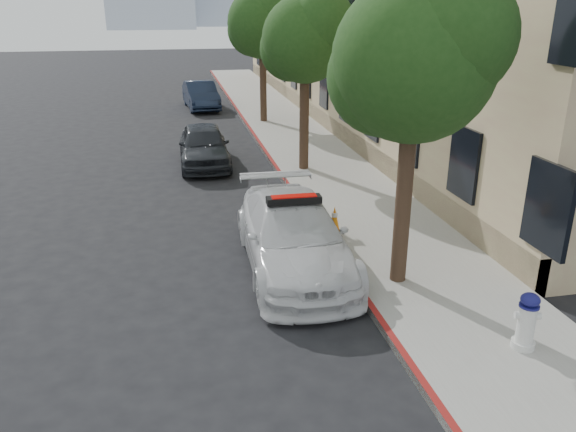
# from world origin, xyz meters

# --- Properties ---
(ground) EXTENTS (120.00, 120.00, 0.00)m
(ground) POSITION_xyz_m (0.00, 0.00, 0.00)
(ground) COLOR black
(ground) RESTS_ON ground
(sidewalk) EXTENTS (3.20, 50.00, 0.15)m
(sidewalk) POSITION_xyz_m (3.60, 10.00, 0.07)
(sidewalk) COLOR gray
(sidewalk) RESTS_ON ground
(curb_strip) EXTENTS (0.12, 50.00, 0.15)m
(curb_strip) POSITION_xyz_m (2.06, 10.00, 0.07)
(curb_strip) COLOR maroon
(curb_strip) RESTS_ON ground
(building) EXTENTS (8.00, 36.00, 10.00)m
(building) POSITION_xyz_m (9.20, 15.00, 5.00)
(building) COLOR tan
(building) RESTS_ON ground
(tree_near) EXTENTS (2.92, 2.82, 5.62)m
(tree_near) POSITION_xyz_m (2.93, -2.01, 4.27)
(tree_near) COLOR black
(tree_near) RESTS_ON sidewalk
(tree_mid) EXTENTS (2.77, 2.64, 5.43)m
(tree_mid) POSITION_xyz_m (2.93, 5.99, 4.16)
(tree_mid) COLOR black
(tree_mid) RESTS_ON sidewalk
(tree_far) EXTENTS (3.10, 3.00, 5.81)m
(tree_far) POSITION_xyz_m (2.93, 13.99, 4.39)
(tree_far) COLOR black
(tree_far) RESTS_ON sidewalk
(police_car) EXTENTS (2.11, 4.97, 1.58)m
(police_car) POSITION_xyz_m (1.10, -0.80, 0.72)
(police_car) COLOR silver
(police_car) RESTS_ON ground
(parked_car_mid) EXTENTS (1.67, 4.05, 1.37)m
(parked_car_mid) POSITION_xyz_m (-0.19, 7.53, 0.69)
(parked_car_mid) COLOR black
(parked_car_mid) RESTS_ON ground
(parked_car_far) EXTENTS (1.82, 4.30, 1.38)m
(parked_car_far) POSITION_xyz_m (0.36, 18.56, 0.69)
(parked_car_far) COLOR #131C31
(parked_car_far) RESTS_ON ground
(fire_hydrant) EXTENTS (0.40, 0.36, 0.94)m
(fire_hydrant) POSITION_xyz_m (3.92, -4.57, 0.61)
(fire_hydrant) COLOR silver
(fire_hydrant) RESTS_ON sidewalk
(traffic_cone) EXTENTS (0.39, 0.39, 0.65)m
(traffic_cone) POSITION_xyz_m (2.35, 0.52, 0.47)
(traffic_cone) COLOR black
(traffic_cone) RESTS_ON sidewalk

